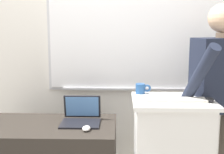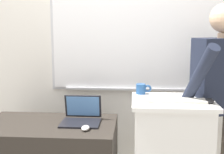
# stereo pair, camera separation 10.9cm
# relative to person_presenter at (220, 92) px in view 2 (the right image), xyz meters

# --- Properties ---
(back_wall) EXTENTS (6.40, 0.17, 2.72)m
(back_wall) POSITION_rel_person_presenter_xyz_m (-0.82, 0.58, 0.41)
(back_wall) COLOR silver
(back_wall) RESTS_ON ground_plane
(person_presenter) EXTENTS (0.60, 0.64, 1.64)m
(person_presenter) POSITION_rel_person_presenter_xyz_m (0.00, 0.00, 0.00)
(person_presenter) COLOR brown
(person_presenter) RESTS_ON ground_plane
(laptop) EXTENTS (0.31, 0.29, 0.21)m
(laptop) POSITION_rel_person_presenter_xyz_m (-1.11, -0.04, -0.20)
(laptop) COLOR black
(laptop) RESTS_ON side_desk
(wireless_keyboard) EXTENTS (0.44, 0.12, 0.02)m
(wireless_keyboard) POSITION_rel_person_presenter_xyz_m (-0.38, -0.23, -0.02)
(wireless_keyboard) COLOR beige
(wireless_keyboard) RESTS_ON lectern_podium
(computer_mouse_by_laptop) EXTENTS (0.06, 0.10, 0.03)m
(computer_mouse_by_laptop) POSITION_rel_person_presenter_xyz_m (-1.04, -0.24, -0.24)
(computer_mouse_by_laptop) COLOR silver
(computer_mouse_by_laptop) RESTS_ON side_desk
(computer_mouse_by_keyboard) EXTENTS (0.06, 0.10, 0.03)m
(computer_mouse_by_keyboard) POSITION_rel_person_presenter_xyz_m (-0.14, -0.24, -0.01)
(computer_mouse_by_keyboard) COLOR black
(computer_mouse_by_keyboard) RESTS_ON lectern_podium
(coffee_mug) EXTENTS (0.13, 0.08, 0.08)m
(coffee_mug) POSITION_rel_person_presenter_xyz_m (-0.62, 0.02, 0.01)
(coffee_mug) COLOR #234C84
(coffee_mug) RESTS_ON lectern_podium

